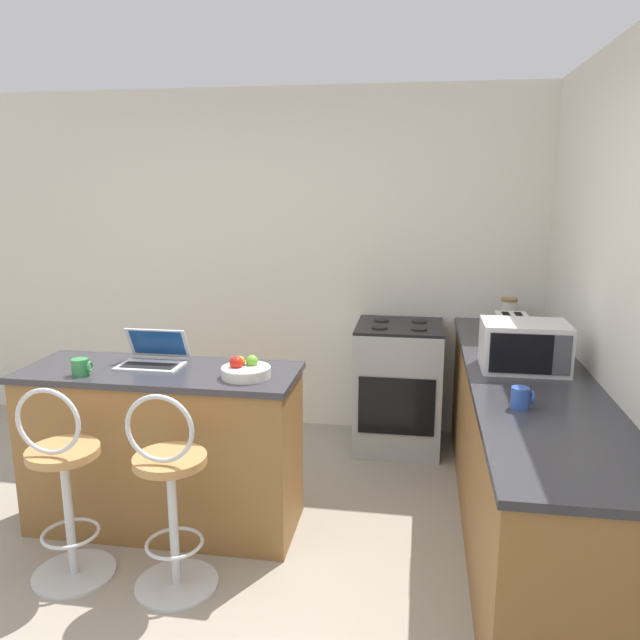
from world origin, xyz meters
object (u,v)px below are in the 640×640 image
(toaster, at_px, (512,331))
(mug_green, at_px, (81,367))
(storage_jar, at_px, (508,312))
(microwave, at_px, (524,346))
(bar_stool_far, at_px, (170,498))
(bar_stool_near, at_px, (64,489))
(fruit_bowl, at_px, (245,370))
(mug_blue, at_px, (521,398))
(laptop, at_px, (154,356))
(stove_range, at_px, (398,386))

(toaster, bearing_deg, mug_green, -157.22)
(toaster, relative_size, storage_jar, 1.63)
(microwave, height_order, toaster, microwave)
(bar_stool_far, relative_size, storage_jar, 5.17)
(bar_stool_near, distance_m, toaster, 2.66)
(bar_stool_far, relative_size, fruit_bowl, 3.92)
(mug_blue, height_order, storage_jar, storage_jar)
(toaster, distance_m, mug_blue, 1.13)
(laptop, relative_size, toaster, 1.10)
(microwave, bearing_deg, toaster, 89.17)
(fruit_bowl, xyz_separation_m, storage_jar, (1.51, 1.47, 0.06))
(laptop, height_order, toaster, toaster)
(bar_stool_near, height_order, mug_green, bar_stool_near)
(bar_stool_far, xyz_separation_m, fruit_bowl, (0.23, 0.49, 0.48))
(bar_stool_near, bearing_deg, fruit_bowl, 32.83)
(bar_stool_near, relative_size, laptop, 2.87)
(fruit_bowl, bearing_deg, laptop, 165.59)
(bar_stool_far, distance_m, laptop, 0.88)
(bar_stool_near, xyz_separation_m, toaster, (2.22, 1.36, 0.54))
(bar_stool_far, height_order, mug_green, bar_stool_far)
(bar_stool_far, height_order, toaster, toaster)
(bar_stool_near, height_order, stove_range, bar_stool_near)
(laptop, xyz_separation_m, toaster, (2.02, 0.72, 0.05))
(laptop, relative_size, stove_range, 0.38)
(laptop, distance_m, microwave, 2.03)
(storage_jar, bearing_deg, fruit_bowl, -135.77)
(stove_range, xyz_separation_m, mug_green, (-1.61, -1.47, 0.50))
(toaster, relative_size, mug_blue, 3.24)
(bar_stool_near, distance_m, mug_blue, 2.18)
(mug_green, relative_size, fruit_bowl, 0.41)
(mug_blue, bearing_deg, toaster, 84.39)
(bar_stool_far, distance_m, mug_green, 0.89)
(bar_stool_near, bearing_deg, stove_range, 50.74)
(bar_stool_near, xyz_separation_m, mug_blue, (2.11, 0.24, 0.50))
(stove_range, bearing_deg, toaster, -35.15)
(bar_stool_near, bearing_deg, microwave, 21.27)
(mug_green, relative_size, mug_blue, 1.07)
(toaster, bearing_deg, bar_stool_far, -141.03)
(stove_range, xyz_separation_m, fruit_bowl, (-0.75, -1.36, 0.50))
(mug_green, bearing_deg, laptop, 40.36)
(mug_blue, distance_m, fruit_bowl, 1.37)
(mug_green, bearing_deg, stove_range, 42.28)
(bar_stool_far, bearing_deg, fruit_bowl, 64.93)
(toaster, distance_m, stove_range, 1.02)
(microwave, distance_m, fruit_bowl, 1.49)
(laptop, xyz_separation_m, fruit_bowl, (0.57, -0.15, -0.01))
(laptop, height_order, stove_range, laptop)
(mug_green, bearing_deg, fruit_bowl, 6.92)
(bar_stool_far, bearing_deg, storage_jar, 48.46)
(microwave, relative_size, toaster, 1.41)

